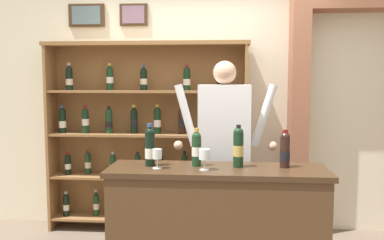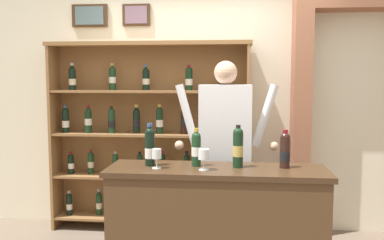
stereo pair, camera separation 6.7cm
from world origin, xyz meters
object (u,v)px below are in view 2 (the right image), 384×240
(tasting_bottle_brunello, at_px, (196,148))
(tasting_bottle_vin_santo, at_px, (285,150))
(tasting_counter, at_px, (216,231))
(shopkeeper, at_px, (225,138))
(wine_shelf, at_px, (150,132))
(wine_glass_left, at_px, (204,156))
(wine_glass_center, at_px, (157,155))
(tasting_bottle_riserva, at_px, (238,147))
(tasting_bottle_chianti, at_px, (150,146))

(tasting_bottle_brunello, distance_m, tasting_bottle_vin_santo, 0.66)
(tasting_counter, height_order, shopkeeper, shopkeeper)
(wine_shelf, distance_m, wine_glass_left, 1.53)
(wine_glass_center, bearing_deg, tasting_counter, 7.67)
(tasting_counter, height_order, tasting_bottle_brunello, tasting_bottle_brunello)
(wine_shelf, bearing_deg, wine_glass_center, -76.14)
(tasting_bottle_vin_santo, distance_m, wine_glass_left, 0.61)
(tasting_bottle_brunello, xyz_separation_m, wine_glass_center, (-0.28, -0.11, -0.04))
(tasting_bottle_brunello, bearing_deg, tasting_bottle_riserva, -2.78)
(wine_glass_center, distance_m, wine_glass_left, 0.35)
(wine_shelf, xyz_separation_m, tasting_bottle_riserva, (0.93, -1.25, 0.06))
(wine_shelf, distance_m, tasting_bottle_riserva, 1.55)
(shopkeeper, bearing_deg, tasting_bottle_vin_santo, -47.91)
(tasting_bottle_brunello, height_order, tasting_bottle_riserva, tasting_bottle_riserva)
(tasting_bottle_vin_santo, relative_size, wine_glass_left, 1.85)
(tasting_bottle_chianti, relative_size, tasting_bottle_brunello, 1.12)
(wine_shelf, height_order, shopkeeper, wine_shelf)
(wine_glass_center, relative_size, wine_glass_left, 0.95)
(wine_glass_center, bearing_deg, wine_shelf, 103.86)
(tasting_counter, height_order, tasting_bottle_chianti, tasting_bottle_chianti)
(wine_shelf, xyz_separation_m, tasting_bottle_vin_santo, (1.27, -1.23, 0.04))
(tasting_bottle_brunello, distance_m, wine_glass_left, 0.16)
(wine_glass_left, bearing_deg, tasting_bottle_brunello, 117.44)
(tasting_bottle_vin_santo, height_order, wine_glass_center, tasting_bottle_vin_santo)
(shopkeeper, distance_m, wine_glass_center, 0.79)
(tasting_bottle_brunello, distance_m, wine_glass_center, 0.30)
(tasting_counter, distance_m, tasting_bottle_chianti, 0.81)
(tasting_bottle_brunello, height_order, wine_glass_left, tasting_bottle_brunello)
(tasting_bottle_brunello, xyz_separation_m, tasting_bottle_riserva, (0.32, -0.02, 0.02))
(wine_shelf, bearing_deg, tasting_bottle_chianti, -78.18)
(wine_shelf, xyz_separation_m, wine_glass_center, (0.33, -1.34, 0.01))
(shopkeeper, height_order, tasting_bottle_brunello, shopkeeper)
(wine_shelf, xyz_separation_m, shopkeeper, (0.82, -0.73, 0.05))
(tasting_counter, bearing_deg, wine_glass_left, -138.08)
(tasting_bottle_brunello, xyz_separation_m, wine_glass_left, (0.07, -0.14, -0.03))
(tasting_bottle_chianti, height_order, wine_glass_left, tasting_bottle_chianti)
(tasting_bottle_brunello, xyz_separation_m, tasting_bottle_vin_santo, (0.66, 0.00, -0.00))
(shopkeeper, xyz_separation_m, tasting_bottle_chianti, (-0.56, -0.52, 0.00))
(tasting_bottle_brunello, relative_size, tasting_bottle_riserva, 0.90)
(tasting_counter, bearing_deg, shopkeeper, 85.17)
(wine_shelf, relative_size, tasting_bottle_brunello, 7.39)
(tasting_bottle_chianti, bearing_deg, tasting_bottle_riserva, 0.40)
(tasting_counter, xyz_separation_m, tasting_bottle_vin_santo, (0.50, 0.06, 0.62))
(tasting_bottle_brunello, bearing_deg, wine_shelf, 116.32)
(tasting_bottle_chianti, bearing_deg, tasting_bottle_brunello, 3.30)
(tasting_bottle_brunello, bearing_deg, shopkeeper, 67.30)
(tasting_bottle_riserva, distance_m, tasting_bottle_vin_santo, 0.35)
(tasting_bottle_vin_santo, bearing_deg, tasting_bottle_brunello, -179.87)
(tasting_bottle_brunello, bearing_deg, wine_glass_center, -157.65)
(wine_glass_left, bearing_deg, wine_glass_center, 176.18)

